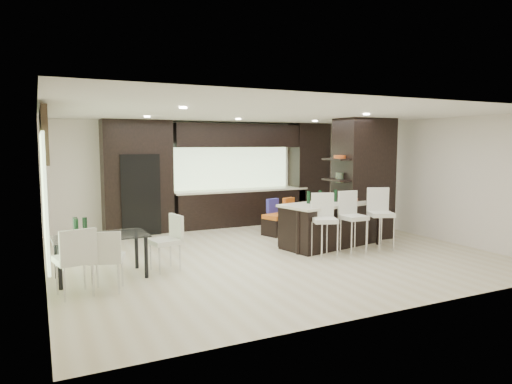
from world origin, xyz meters
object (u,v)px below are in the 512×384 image
stool_left (325,232)px  stool_right (381,225)px  dining_table (101,257)px  chair_near (107,263)px  floor_vase (334,210)px  stool_mid (353,229)px  kitchen_island (330,224)px  chair_end (165,245)px  bench (287,223)px  chair_far (74,264)px

stool_left → stool_right: size_ratio=0.96×
dining_table → chair_near: chair_near is taller
floor_vase → dining_table: bearing=-165.5°
stool_mid → stool_right: bearing=-1.2°
kitchen_island → stool_mid: size_ratio=2.22×
chair_near → chair_end: size_ratio=0.97×
bench → stool_left: bearing=-121.8°
stool_left → chair_far: bearing=-155.3°
kitchen_island → stool_mid: (0.00, -0.79, 0.04)m
stool_mid → stool_right: size_ratio=0.97×
bench → dining_table: bearing=-175.7°
stool_left → chair_far: size_ratio=1.07×
stool_left → dining_table: (-3.97, 0.41, -0.14)m
chair_end → chair_near: bearing=114.3°
stool_mid → chair_near: 4.65m
stool_mid → dining_table: size_ratio=0.69×
stool_mid → chair_end: stool_mid is taller
chair_far → stool_right: bearing=-8.6°
stool_right → chair_far: (-5.76, -0.31, -0.05)m
stool_mid → chair_near: bearing=-177.0°
chair_end → stool_mid: bearing=-106.8°
kitchen_island → chair_near: (-4.64, -1.09, -0.03)m
kitchen_island → stool_right: bearing=-61.8°
floor_vase → chair_end: size_ratio=1.33×
stool_left → stool_right: bearing=20.2°
chair_near → chair_far: 0.45m
dining_table → stool_left: bearing=-8.2°
chair_near → kitchen_island: bearing=30.4°
stool_mid → bench: (-0.14, 2.37, -0.25)m
stool_left → stool_right: 1.34m
stool_left → floor_vase: (1.51, 1.82, 0.09)m
chair_near → bench: bearing=47.9°
stool_left → chair_end: bearing=-167.3°
chair_near → floor_vase: bearing=38.4°
bench → dining_table: dining_table is taller
stool_right → bench: 2.52m
chair_end → bench: bearing=-70.9°
stool_left → dining_table: stool_left is taller
kitchen_island → chair_far: (-5.09, -1.10, -0.00)m
chair_far → chair_end: chair_far is taller
chair_near → chair_end: (1.03, 0.71, 0.01)m
stool_mid → chair_end: 3.64m
stool_left → stool_mid: stool_mid is taller
stool_mid → floor_vase: 2.01m
stool_mid → chair_near: (-4.64, -0.30, -0.07)m
chair_near → chair_end: chair_end is taller
bench → chair_far: 5.63m
stool_left → chair_end: size_ratio=1.12×
stool_left → stool_mid: 0.67m
kitchen_island → floor_vase: size_ratio=1.89×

